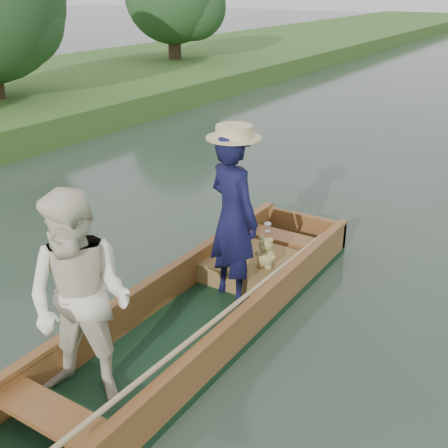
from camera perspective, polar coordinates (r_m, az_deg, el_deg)
The scene contains 3 objects.
ground at distance 5.38m, azimuth -3.51°, elevation -11.51°, with size 120.00×120.00×0.00m, color #283D30.
trees_far at distance 14.03m, azimuth 14.44°, elevation 20.51°, with size 22.86×11.45×4.54m.
punt at distance 4.96m, azimuth -5.40°, elevation -6.30°, with size 1.19×5.00×1.85m.
Camera 1 is at (2.64, -3.53, 3.08)m, focal length 45.00 mm.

